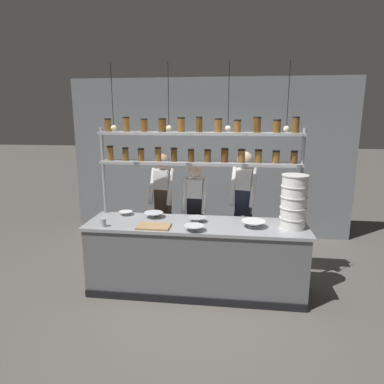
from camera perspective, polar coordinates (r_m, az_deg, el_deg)
The scene contains 16 objects.
ground_plane at distance 4.73m, azimuth 0.62°, elevation -15.92°, with size 40.00×40.00×0.00m, color #5B5651.
back_wall at distance 6.42m, azimuth 3.00°, elevation 5.52°, with size 5.20×0.12×2.92m, color gray.
prep_counter at distance 4.52m, azimuth 0.63°, elevation -10.82°, with size 2.80×0.76×0.92m.
spice_shelf_unit at distance 4.49m, azimuth 1.30°, elevation 6.91°, with size 2.68×0.28×2.25m.
chef_left at distance 5.22m, azimuth -4.89°, elevation -1.50°, with size 0.39×0.32×1.70m.
chef_center at distance 4.98m, azimuth 0.56°, elevation -3.02°, with size 0.37×0.29×1.60m.
chef_right at distance 5.03m, azimuth 8.56°, elevation -1.67°, with size 0.41×0.34×1.76m.
container_stack at distance 4.29m, azimuth 16.58°, elevation -1.55°, with size 0.32×0.32×0.66m.
cutting_board at distance 4.24m, azimuth -6.39°, elevation -5.72°, with size 0.40×0.26×0.02m.
prep_bowl_near_left at distance 4.28m, azimuth 10.17°, elevation -5.27°, with size 0.29×0.29×0.08m.
prep_bowl_center_front at distance 4.62m, azimuth -6.42°, elevation -3.83°, with size 0.26×0.26×0.07m.
prep_bowl_center_back at distance 4.41m, azimuth 0.83°, elevation -4.62°, with size 0.23×0.23×0.06m.
prep_bowl_near_right at distance 4.80m, azimuth -11.00°, elevation -3.49°, with size 0.19×0.19×0.05m.
prep_bowl_far_left at distance 4.09m, azimuth 0.35°, elevation -6.04°, with size 0.24×0.24×0.07m.
serving_cup_front at distance 4.36m, azimuth -14.56°, elevation -4.95°, with size 0.07×0.07×0.11m.
pendant_light_row at distance 4.14m, azimuth 0.96°, elevation 11.19°, with size 2.14×0.07×0.79m.
Camera 1 is at (0.48, -4.11, 2.28)m, focal length 32.00 mm.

